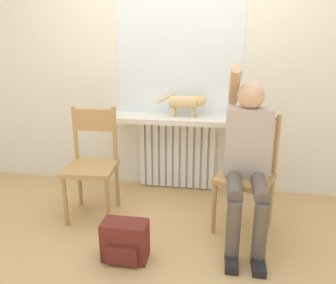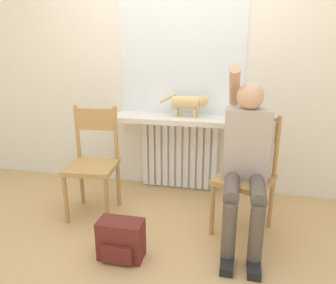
{
  "view_description": "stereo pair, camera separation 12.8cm",
  "coord_description": "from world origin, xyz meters",
  "views": [
    {
      "loc": [
        0.44,
        -2.03,
        1.5
      ],
      "look_at": [
        0.0,
        0.58,
        0.67
      ],
      "focal_mm": 35.0,
      "sensor_mm": 36.0,
      "label": 1
    },
    {
      "loc": [
        0.56,
        -2.0,
        1.5
      ],
      "look_at": [
        0.0,
        0.58,
        0.67
      ],
      "focal_mm": 35.0,
      "sensor_mm": 36.0,
      "label": 2
    }
  ],
  "objects": [
    {
      "name": "windowsill",
      "position": [
        0.0,
        1.03,
        0.77
      ],
      "size": [
        1.27,
        0.34,
        0.05
      ],
      "color": "silver",
      "rests_on": "radiator"
    },
    {
      "name": "wall_with_window",
      "position": [
        0.0,
        1.23,
        1.35
      ],
      "size": [
        7.0,
        0.06,
        2.7
      ],
      "color": "white",
      "rests_on": "ground_plane"
    },
    {
      "name": "cat",
      "position": [
        0.11,
        1.05,
        0.94
      ],
      "size": [
        0.48,
        0.12,
        0.23
      ],
      "color": "#DBB77A",
      "rests_on": "windowsill"
    },
    {
      "name": "chair_right",
      "position": [
        0.66,
        0.47,
        0.49
      ],
      "size": [
        0.53,
        0.53,
        0.95
      ],
      "rotation": [
        0.0,
        0.0,
        -0.37
      ],
      "color": "#B2844C",
      "rests_on": "ground_plane"
    },
    {
      "name": "chair_left",
      "position": [
        -0.65,
        0.48,
        0.49
      ],
      "size": [
        0.44,
        0.44,
        0.95
      ],
      "rotation": [
        0.0,
        0.0,
        0.09
      ],
      "color": "#B2844C",
      "rests_on": "ground_plane"
    },
    {
      "name": "ground_plane",
      "position": [
        0.0,
        0.0,
        0.0
      ],
      "size": [
        12.0,
        12.0,
        0.0
      ],
      "primitive_type": "plane",
      "color": "tan"
    },
    {
      "name": "person",
      "position": [
        0.64,
        0.35,
        0.68
      ],
      "size": [
        0.36,
        1.01,
        1.34
      ],
      "color": "brown",
      "rests_on": "ground_plane"
    },
    {
      "name": "backpack",
      "position": [
        -0.19,
        -0.11,
        0.14
      ],
      "size": [
        0.32,
        0.2,
        0.29
      ],
      "color": "maroon",
      "rests_on": "ground_plane"
    },
    {
      "name": "radiator",
      "position": [
        -0.0,
        1.15,
        0.37
      ],
      "size": [
        0.8,
        0.08,
        0.74
      ],
      "color": "white",
      "rests_on": "ground_plane"
    },
    {
      "name": "window_glass",
      "position": [
        0.0,
        1.2,
        1.47
      ],
      "size": [
        1.22,
        0.01,
        1.35
      ],
      "color": "white",
      "rests_on": "windowsill"
    }
  ]
}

